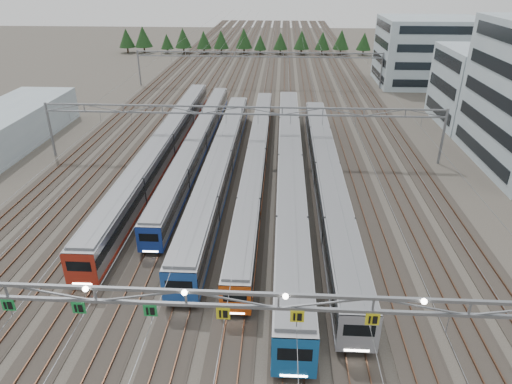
# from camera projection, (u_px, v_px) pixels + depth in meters

# --- Properties ---
(ground) EXTENTS (400.00, 400.00, 0.00)m
(ground) POSITION_uv_depth(u_px,v_px,m) (193.00, 383.00, 30.76)
(ground) COLOR #47423A
(ground) RESTS_ON ground
(track_bed) EXTENTS (54.00, 260.00, 5.42)m
(track_bed) POSITION_uv_depth(u_px,v_px,m) (262.00, 67.00, 119.55)
(track_bed) COLOR #2D2823
(track_bed) RESTS_ON ground
(train_a) EXTENTS (2.92, 60.46, 3.80)m
(train_a) POSITION_uv_depth(u_px,v_px,m) (164.00, 145.00, 65.54)
(train_a) COLOR black
(train_a) RESTS_ON ground
(train_b) EXTENTS (2.54, 54.57, 3.29)m
(train_b) POSITION_uv_depth(u_px,v_px,m) (198.00, 142.00, 67.57)
(train_b) COLOR black
(train_b) RESTS_ON ground
(train_c) EXTENTS (2.98, 52.75, 3.89)m
(train_c) POSITION_uv_depth(u_px,v_px,m) (221.00, 163.00, 59.67)
(train_c) COLOR black
(train_c) RESTS_ON ground
(train_d) EXTENTS (2.54, 59.25, 3.31)m
(train_d) POSITION_uv_depth(u_px,v_px,m) (256.00, 158.00, 61.85)
(train_d) COLOR black
(train_d) RESTS_ON ground
(train_e) EXTENTS (3.10, 63.37, 4.05)m
(train_e) POSITION_uv_depth(u_px,v_px,m) (290.00, 168.00, 57.95)
(train_e) COLOR black
(train_e) RESTS_ON ground
(train_f) EXTENTS (3.01, 54.29, 3.93)m
(train_f) POSITION_uv_depth(u_px,v_px,m) (327.00, 176.00, 55.93)
(train_f) COLOR black
(train_f) RESTS_ON ground
(gantry_near) EXTENTS (56.36, 0.61, 8.08)m
(gantry_near) POSITION_uv_depth(u_px,v_px,m) (185.00, 302.00, 27.51)
(gantry_near) COLOR gray
(gantry_near) RESTS_ON ground
(gantry_mid) EXTENTS (56.36, 0.36, 8.00)m
(gantry_mid) POSITION_uv_depth(u_px,v_px,m) (242.00, 117.00, 63.71)
(gantry_mid) COLOR gray
(gantry_mid) RESTS_ON ground
(gantry_far) EXTENTS (56.36, 0.36, 8.00)m
(gantry_far) POSITION_uv_depth(u_px,v_px,m) (259.00, 59.00, 103.96)
(gantry_far) COLOR gray
(gantry_far) RESTS_ON ground
(depot_bldg_mid) EXTENTS (14.00, 16.00, 12.93)m
(depot_bldg_mid) POSITION_uv_depth(u_px,v_px,m) (483.00, 87.00, 78.94)
(depot_bldg_mid) COLOR #9EB0BC
(depot_bldg_mid) RESTS_ON ground
(depot_bldg_north) EXTENTS (22.00, 18.00, 14.91)m
(depot_bldg_north) POSITION_uv_depth(u_px,v_px,m) (428.00, 52.00, 106.22)
(depot_bldg_north) COLOR #9EB0BC
(depot_bldg_north) RESTS_ON ground
(west_shed) EXTENTS (10.00, 30.00, 5.45)m
(west_shed) POSITION_uv_depth(u_px,v_px,m) (7.00, 127.00, 71.21)
(west_shed) COLOR #9EB0BC
(west_shed) RESTS_ON ground
(treeline) EXTENTS (100.10, 5.60, 7.02)m
(treeline) POSITION_uv_depth(u_px,v_px,m) (273.00, 40.00, 144.23)
(treeline) COLOR #332114
(treeline) RESTS_ON ground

